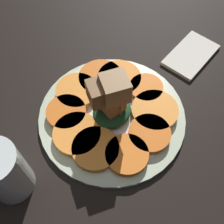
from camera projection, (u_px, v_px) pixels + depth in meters
The scene contains 16 objects.
table_slab at pixel (112, 120), 57.25cm from camera, with size 120.00×120.00×2.00cm, color black.
plate at pixel (112, 116), 55.94cm from camera, with size 29.02×29.02×1.05cm.
carrot_slice_0 at pixel (155, 111), 55.11cm from camera, with size 9.23×9.23×1.38cm, color #F99438.
carrot_slice_1 at pixel (146, 88), 57.89cm from camera, with size 6.98×6.98×1.38cm, color orange.
carrot_slice_2 at pixel (119, 79), 59.21cm from camera, with size 9.13×9.13×1.38cm, color orange.
carrot_slice_3 at pixel (101, 78), 59.27cm from camera, with size 9.29×9.29×1.38cm, color orange.
carrot_slice_4 at pixel (77, 91), 57.54cm from camera, with size 8.59×8.59×1.38cm, color orange.
carrot_slice_5 at pixel (66, 113), 54.89cm from camera, with size 7.84×7.84×1.38cm, color orange.
carrot_slice_6 at pixel (77, 134), 52.47cm from camera, with size 9.01×9.01×1.38cm, color orange.
carrot_slice_7 at pixel (96, 149), 50.94cm from camera, with size 8.67×8.67×1.38cm, color orange.
carrot_slice_8 at pixel (127, 155), 50.34cm from camera, with size 7.88×7.88×1.38cm, color orange.
carrot_slice_9 at pixel (149, 134), 52.52cm from camera, with size 7.99×7.99×1.38cm, color orange.
center_pile at pixel (111, 101), 50.92cm from camera, with size 8.60×7.55×11.73cm.
fork at pixel (139, 125), 54.00cm from camera, with size 19.35×7.29×0.40cm.
water_glass at pixel (3, 172), 44.51cm from camera, with size 7.47×7.47×11.60cm.
napkin at pixel (191, 55), 64.48cm from camera, with size 13.09×7.85×0.80cm.
Camera 1 is at (-21.53, -18.09, 50.89)cm, focal length 45.00 mm.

